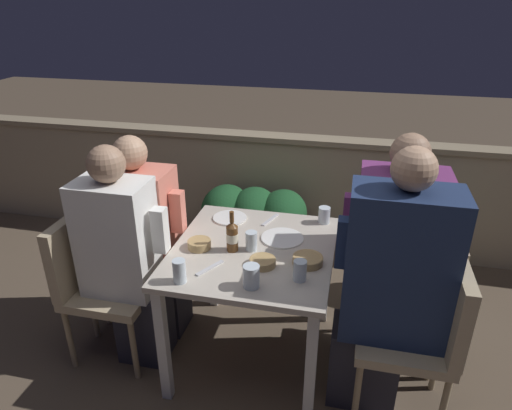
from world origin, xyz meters
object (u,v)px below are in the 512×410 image
(chair_left_near, at_px, (96,273))
(chair_right_near, at_px, (427,325))
(person_coral_top, at_px, (145,238))
(potted_plant, at_px, (438,240))
(person_purple_stripe, at_px, (389,257))
(chair_left_far, at_px, (117,250))
(person_navy_jumper, at_px, (389,289))
(chair_right_far, at_px, (423,286))
(person_white_polo, at_px, (125,258))
(beer_bottle, at_px, (232,236))

(chair_left_near, bearing_deg, chair_right_near, -1.38)
(person_coral_top, distance_m, potted_plant, 1.90)
(person_purple_stripe, distance_m, potted_plant, 0.82)
(person_purple_stripe, xyz_separation_m, potted_plant, (0.37, 0.69, -0.24))
(chair_right_near, relative_size, person_purple_stripe, 0.64)
(chair_left_far, xyz_separation_m, person_purple_stripe, (1.58, 0.02, 0.16))
(person_purple_stripe, bearing_deg, chair_left_near, -170.02)
(chair_left_far, xyz_separation_m, chair_right_near, (1.76, -0.30, 0.00))
(person_navy_jumper, relative_size, chair_right_far, 1.61)
(person_white_polo, bearing_deg, person_navy_jumper, -1.78)
(person_navy_jumper, bearing_deg, potted_plant, 69.30)
(chair_left_near, relative_size, person_white_polo, 0.67)
(person_white_polo, height_order, person_purple_stripe, person_purple_stripe)
(person_coral_top, distance_m, person_purple_stripe, 1.38)
(potted_plant, bearing_deg, person_navy_jumper, -110.70)
(person_white_polo, xyz_separation_m, person_navy_jumper, (1.36, -0.04, 0.05))
(person_navy_jumper, relative_size, beer_bottle, 6.19)
(chair_left_near, height_order, person_navy_jumper, person_navy_jumper)
(chair_right_near, relative_size, beer_bottle, 3.83)
(chair_right_far, xyz_separation_m, potted_plant, (0.17, 0.69, -0.08))
(person_white_polo, bearing_deg, person_purple_stripe, 11.39)
(person_white_polo, height_order, chair_right_far, person_white_polo)
(person_coral_top, xyz_separation_m, potted_plant, (1.75, 0.71, -0.19))
(chair_left_far, xyz_separation_m, person_navy_jumper, (1.56, -0.30, 0.17))
(beer_bottle, bearing_deg, person_purple_stripe, 13.35)
(person_navy_jumper, height_order, person_purple_stripe, person_navy_jumper)
(chair_left_near, distance_m, beer_bottle, 0.83)
(chair_left_far, relative_size, potted_plant, 1.21)
(person_coral_top, distance_m, person_navy_jumper, 1.40)
(person_navy_jumper, bearing_deg, person_coral_top, 167.68)
(chair_left_far, xyz_separation_m, beer_bottle, (0.78, -0.17, 0.29))
(person_navy_jumper, bearing_deg, chair_left_near, 178.45)
(chair_left_far, height_order, chair_right_far, same)
(person_white_polo, bearing_deg, person_coral_top, 91.55)
(chair_right_near, bearing_deg, potted_plant, 79.48)
(chair_left_far, distance_m, person_coral_top, 0.22)
(chair_right_near, bearing_deg, person_white_polo, 178.44)
(person_navy_jumper, height_order, chair_right_far, person_navy_jumper)
(chair_right_far, distance_m, beer_bottle, 1.05)
(chair_right_far, bearing_deg, potted_plant, 75.94)
(chair_left_near, distance_m, person_coral_top, 0.34)
(person_white_polo, relative_size, chair_right_far, 1.49)
(chair_right_far, height_order, beer_bottle, beer_bottle)
(person_white_polo, relative_size, person_navy_jumper, 0.92)
(person_coral_top, bearing_deg, chair_right_far, 0.74)
(chair_left_far, relative_size, person_purple_stripe, 0.64)
(person_purple_stripe, bearing_deg, chair_right_far, 0.00)
(chair_left_near, xyz_separation_m, person_white_polo, (0.20, 0.00, 0.12))
(chair_left_near, height_order, person_coral_top, person_coral_top)
(person_coral_top, height_order, beer_bottle, person_coral_top)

